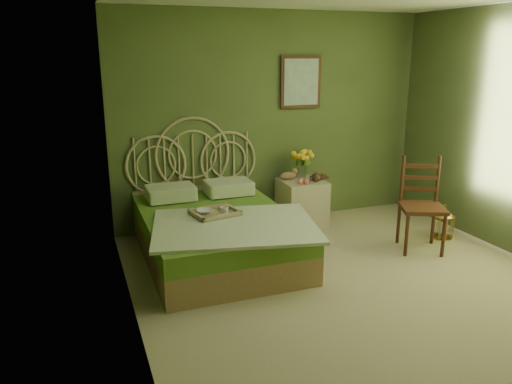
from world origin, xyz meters
name	(u,v)px	position (x,y,z in m)	size (l,w,h in m)	color
floor	(365,293)	(0.00, 0.00, 0.00)	(4.50, 4.50, 0.00)	tan
wall_back	(272,119)	(0.00, 2.25, 1.30)	(4.00, 4.00, 0.00)	#586B38
wall_left	(130,171)	(-2.00, 0.00, 1.30)	(4.50, 4.50, 0.00)	#586B38
wall_art	(301,82)	(0.36, 2.22, 1.75)	(0.54, 0.04, 0.64)	#391D0F
bed	(216,230)	(-1.03, 1.29, 0.30)	(1.75, 2.21, 1.37)	tan
nightstand	(302,197)	(0.27, 1.92, 0.36)	(0.52, 0.52, 1.01)	beige
chair	(418,198)	(1.12, 0.78, 0.56)	(0.59, 0.59, 1.02)	#391D0F
birdcage	(443,223)	(1.62, 0.91, 0.18)	(0.24, 0.24, 0.37)	#BE903D
book_lower	(315,178)	(0.44, 1.92, 0.58)	(0.15, 0.20, 0.02)	#381E0F
book_upper	(315,177)	(0.44, 1.92, 0.61)	(0.15, 0.21, 0.02)	#472819
cereal_bowl	(204,211)	(-1.17, 1.20, 0.55)	(0.16, 0.16, 0.04)	white
coffee_cup	(224,211)	(-0.99, 1.09, 0.57)	(0.09, 0.09, 0.08)	white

